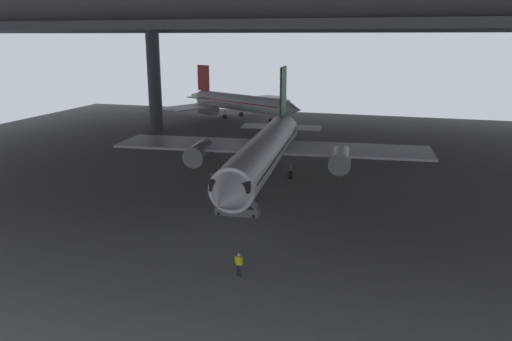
% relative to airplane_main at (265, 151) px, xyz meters
% --- Properties ---
extents(ground_plane, '(110.00, 110.00, 0.00)m').
position_rel_airplane_main_xyz_m(ground_plane, '(0.08, -3.27, -3.44)').
color(ground_plane, slate).
extents(hangar_structure, '(121.00, 99.00, 17.48)m').
position_rel_airplane_main_xyz_m(hangar_structure, '(-0.05, 10.53, 13.39)').
color(hangar_structure, '#4C4F54').
rests_on(hangar_structure, ground_plane).
extents(airplane_main, '(35.22, 36.36, 11.38)m').
position_rel_airplane_main_xyz_m(airplane_main, '(0.00, 0.00, 0.00)').
color(airplane_main, white).
rests_on(airplane_main, ground_plane).
extents(boarding_stairs, '(4.29, 1.84, 4.64)m').
position_rel_airplane_main_xyz_m(boarding_stairs, '(0.33, -10.09, -2.71)').
color(boarding_stairs, slate).
rests_on(boarding_stairs, ground_plane).
extents(crew_worker_near_nose, '(0.55, 0.25, 1.59)m').
position_rel_airplane_main_xyz_m(crew_worker_near_nose, '(4.25, -21.33, -2.53)').
color(crew_worker_near_nose, '#232838').
rests_on(crew_worker_near_nose, ground_plane).
extents(crew_worker_by_stairs, '(0.35, 0.50, 1.60)m').
position_rel_airplane_main_xyz_m(crew_worker_by_stairs, '(-0.48, -6.59, -2.53)').
color(crew_worker_by_stairs, '#232838').
rests_on(crew_worker_by_stairs, ground_plane).
extents(airplane_distant, '(27.30, 27.52, 9.54)m').
position_rel_airplane_main_xyz_m(airplane_distant, '(-16.24, 39.94, -0.34)').
color(airplane_distant, white).
rests_on(airplane_distant, ground_plane).
extents(baggage_tug, '(1.35, 2.24, 0.90)m').
position_rel_airplane_main_xyz_m(baggage_tug, '(-5.49, 6.47, -2.91)').
color(baggage_tug, yellow).
rests_on(baggage_tug, ground_plane).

